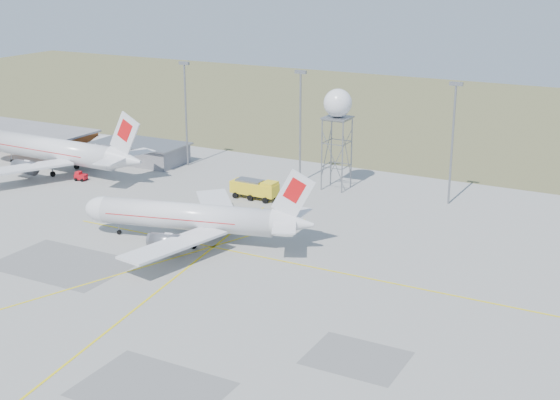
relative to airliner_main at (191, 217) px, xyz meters
The scene contains 12 objects.
ground 32.36m from the airliner_main, 72.25° to the right, with size 400.00×400.00×0.00m, color #9A9994.
grass_strip 109.88m from the airliner_main, 84.88° to the left, with size 400.00×120.00×0.03m, color #5A6236.
building_orange 72.37m from the airliner_main, 154.30° to the left, with size 33.00×12.00×4.30m.
building_grey 48.54m from the airliner_main, 136.52° to the left, with size 19.00×10.00×3.90m.
mast_a 44.24m from the airliner_main, 125.46° to the left, with size 2.20×0.50×20.50m.
mast_b 36.36m from the airliner_main, 90.32° to the left, with size 2.20×0.50×20.50m.
mast_c 45.77m from the airliner_main, 51.84° to the left, with size 2.20×0.50×20.50m.
airliner_main is the anchor object (origin of this frame).
airliner_far 48.48m from the airliner_main, 156.14° to the left, with size 39.62×38.51×13.48m.
radar_tower 35.95m from the airliner_main, 77.83° to the left, with size 4.95×4.95×17.93m.
fire_truck 22.64m from the airliner_main, 95.39° to the left, with size 8.43×3.46×3.35m.
baggage_tug 40.25m from the airliner_main, 155.06° to the left, with size 2.33×1.99×1.66m.
Camera 1 is at (52.21, -57.28, 39.89)m, focal length 50.00 mm.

